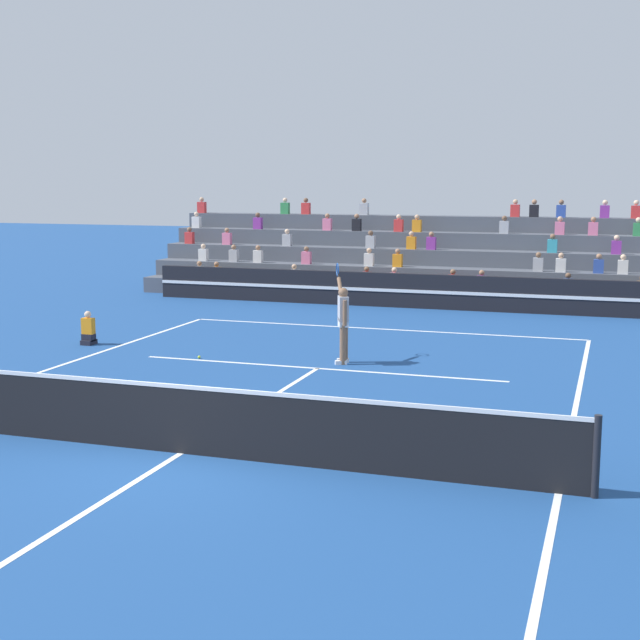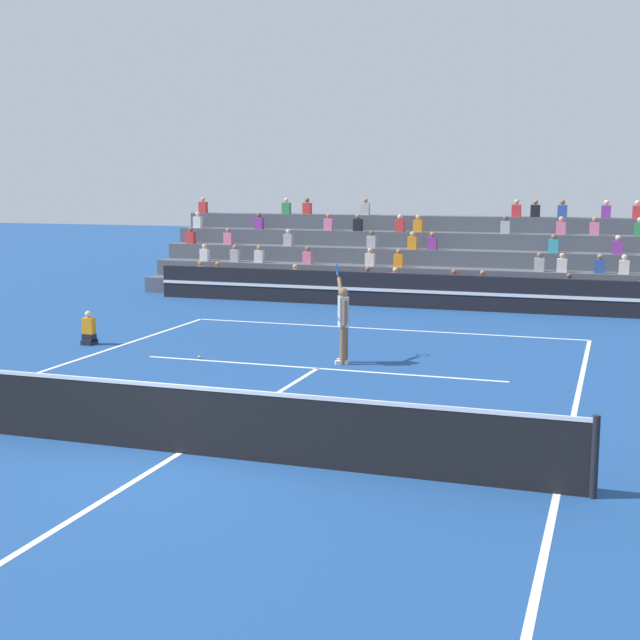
{
  "view_description": "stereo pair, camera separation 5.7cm",
  "coord_description": "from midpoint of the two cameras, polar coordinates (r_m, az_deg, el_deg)",
  "views": [
    {
      "loc": [
        6.07,
        -11.57,
        4.06
      ],
      "look_at": [
        0.11,
        6.27,
        1.1
      ],
      "focal_mm": 50.0,
      "sensor_mm": 36.0,
      "label": 1
    },
    {
      "loc": [
        6.12,
        -11.55,
        4.06
      ],
      "look_at": [
        0.11,
        6.27,
        1.1
      ],
      "focal_mm": 50.0,
      "sensor_mm": 36.0,
      "label": 2
    }
  ],
  "objects": [
    {
      "name": "tennis_net",
      "position": [
        13.53,
        -9.06,
        -6.23
      ],
      "size": [
        12.0,
        0.1,
        1.1
      ],
      "color": "black",
      "rests_on": "ground"
    },
    {
      "name": "ball_kid_courtside",
      "position": [
        22.92,
        -14.67,
        -0.71
      ],
      "size": [
        0.3,
        0.36,
        0.84
      ],
      "color": "black",
      "rests_on": "ground"
    },
    {
      "name": "ground_plane",
      "position": [
        13.68,
        -9.01,
        -8.43
      ],
      "size": [
        120.0,
        120.0,
        0.0
      ],
      "primitive_type": "plane",
      "color": "navy"
    },
    {
      "name": "sponsor_banner_wall",
      "position": [
        28.66,
        6.05,
        1.86
      ],
      "size": [
        18.0,
        0.26,
        1.1
      ],
      "color": "black",
      "rests_on": "ground"
    },
    {
      "name": "bleacher_stand",
      "position": [
        32.31,
        7.51,
        3.47
      ],
      "size": [
        20.57,
        4.75,
        3.38
      ],
      "color": "#4C515B",
      "rests_on": "ground"
    },
    {
      "name": "tennis_ball",
      "position": [
        20.68,
        -7.82,
        -2.36
      ],
      "size": [
        0.07,
        0.07,
        0.07
      ],
      "primitive_type": "sphere",
      "color": "#C6DB33",
      "rests_on": "ground"
    },
    {
      "name": "tennis_player",
      "position": [
        19.81,
        1.41,
        -0.01
      ],
      "size": [
        0.66,
        1.27,
        2.24
      ],
      "color": "brown",
      "rests_on": "ground"
    },
    {
      "name": "court_lines",
      "position": [
        13.68,
        -9.01,
        -8.41
      ],
      "size": [
        11.1,
        23.9,
        0.01
      ],
      "color": "white",
      "rests_on": "ground"
    }
  ]
}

